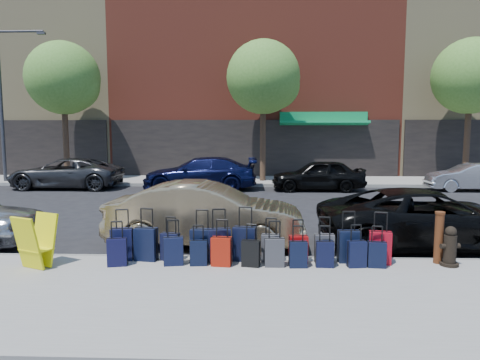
{
  "coord_description": "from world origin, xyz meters",
  "views": [
    {
      "loc": [
        0.15,
        -13.01,
        2.68
      ],
      "look_at": [
        -0.28,
        -1.5,
        1.4
      ],
      "focal_mm": 32.0,
      "sensor_mm": 36.0,
      "label": 1
    }
  ],
  "objects_px": {
    "fire_hydrant": "(450,248)",
    "tree_center": "(266,79)",
    "tree_left": "(66,80)",
    "display_rack": "(36,242)",
    "car_near_1": "(206,214)",
    "car_near_2": "(427,218)",
    "car_far_3": "(471,177)",
    "streetlight": "(4,94)",
    "car_far_0": "(66,173)",
    "bollard": "(439,237)",
    "tree_right": "(473,78)",
    "car_far_2": "(318,175)",
    "suitcase_front_5": "(245,244)",
    "car_far_1": "(200,174)"
  },
  "relations": [
    {
      "from": "fire_hydrant",
      "to": "tree_center",
      "type": "bearing_deg",
      "value": 92.91
    },
    {
      "from": "tree_left",
      "to": "display_rack",
      "type": "xyz_separation_m",
      "value": [
        5.89,
        -14.83,
        -4.77
      ]
    },
    {
      "from": "display_rack",
      "to": "car_near_1",
      "type": "relative_size",
      "value": 0.22
    },
    {
      "from": "fire_hydrant",
      "to": "car_near_2",
      "type": "bearing_deg",
      "value": 71.49
    },
    {
      "from": "car_near_1",
      "to": "car_far_3",
      "type": "bearing_deg",
      "value": -45.59
    },
    {
      "from": "tree_left",
      "to": "streetlight",
      "type": "bearing_deg",
      "value": -166.61
    },
    {
      "from": "fire_hydrant",
      "to": "car_near_2",
      "type": "distance_m",
      "value": 1.91
    },
    {
      "from": "tree_center",
      "to": "display_rack",
      "type": "xyz_separation_m",
      "value": [
        -4.61,
        -14.83,
        -4.77
      ]
    },
    {
      "from": "streetlight",
      "to": "car_far_0",
      "type": "distance_m",
      "value": 5.75
    },
    {
      "from": "tree_left",
      "to": "car_near_2",
      "type": "distance_m",
      "value": 19.38
    },
    {
      "from": "fire_hydrant",
      "to": "bollard",
      "type": "bearing_deg",
      "value": 125.6
    },
    {
      "from": "tree_right",
      "to": "tree_center",
      "type": "bearing_deg",
      "value": 180.0
    },
    {
      "from": "tree_left",
      "to": "car_near_2",
      "type": "bearing_deg",
      "value": -41.88
    },
    {
      "from": "car_far_2",
      "to": "car_near_1",
      "type": "bearing_deg",
      "value": -22.24
    },
    {
      "from": "suitcase_front_5",
      "to": "car_far_2",
      "type": "relative_size",
      "value": 0.25
    },
    {
      "from": "car_far_0",
      "to": "bollard",
      "type": "bearing_deg",
      "value": 47.55
    },
    {
      "from": "fire_hydrant",
      "to": "car_far_2",
      "type": "distance_m",
      "value": 11.69
    },
    {
      "from": "car_far_1",
      "to": "car_far_2",
      "type": "xyz_separation_m",
      "value": [
        5.48,
        -0.07,
        -0.05
      ]
    },
    {
      "from": "tree_right",
      "to": "suitcase_front_5",
      "type": "relative_size",
      "value": 6.74
    },
    {
      "from": "fire_hydrant",
      "to": "car_near_1",
      "type": "relative_size",
      "value": 0.17
    },
    {
      "from": "bollard",
      "to": "car_far_2",
      "type": "relative_size",
      "value": 0.24
    },
    {
      "from": "tree_right",
      "to": "display_rack",
      "type": "xyz_separation_m",
      "value": [
        -15.11,
        -14.83,
        -4.77
      ]
    },
    {
      "from": "car_far_2",
      "to": "display_rack",
      "type": "bearing_deg",
      "value": -30.06
    },
    {
      "from": "fire_hydrant",
      "to": "car_far_0",
      "type": "height_order",
      "value": "car_far_0"
    },
    {
      "from": "streetlight",
      "to": "car_far_0",
      "type": "xyz_separation_m",
      "value": [
        3.82,
        -1.75,
        -3.93
      ]
    },
    {
      "from": "car_near_2",
      "to": "car_far_0",
      "type": "xyz_separation_m",
      "value": [
        -13.12,
        10.1,
        0.04
      ]
    },
    {
      "from": "tree_center",
      "to": "car_far_1",
      "type": "xyz_separation_m",
      "value": [
        -3.12,
        -2.71,
        -4.64
      ]
    },
    {
      "from": "car_far_0",
      "to": "car_far_3",
      "type": "relative_size",
      "value": 1.36
    },
    {
      "from": "car_far_1",
      "to": "car_far_3",
      "type": "bearing_deg",
      "value": 88.59
    },
    {
      "from": "streetlight",
      "to": "car_far_0",
      "type": "height_order",
      "value": "streetlight"
    },
    {
      "from": "fire_hydrant",
      "to": "car_far_2",
      "type": "height_order",
      "value": "car_far_2"
    },
    {
      "from": "streetlight",
      "to": "tree_right",
      "type": "bearing_deg",
      "value": 1.67
    },
    {
      "from": "tree_right",
      "to": "car_near_1",
      "type": "height_order",
      "value": "tree_right"
    },
    {
      "from": "tree_center",
      "to": "suitcase_front_5",
      "type": "bearing_deg",
      "value": -92.87
    },
    {
      "from": "car_near_2",
      "to": "car_far_1",
      "type": "distance_m",
      "value": 11.86
    },
    {
      "from": "bollard",
      "to": "car_far_1",
      "type": "height_order",
      "value": "car_far_1"
    },
    {
      "from": "suitcase_front_5",
      "to": "car_near_2",
      "type": "xyz_separation_m",
      "value": [
        4.21,
        1.7,
        0.2
      ]
    },
    {
      "from": "bollard",
      "to": "car_near_2",
      "type": "xyz_separation_m",
      "value": [
        0.45,
        1.73,
        0.02
      ]
    },
    {
      "from": "bollard",
      "to": "tree_center",
      "type": "bearing_deg",
      "value": 102.06
    },
    {
      "from": "tree_center",
      "to": "car_far_2",
      "type": "distance_m",
      "value": 5.94
    },
    {
      "from": "streetlight",
      "to": "car_far_3",
      "type": "distance_m",
      "value": 23.24
    },
    {
      "from": "suitcase_front_5",
      "to": "car_far_0",
      "type": "distance_m",
      "value": 14.79
    },
    {
      "from": "car_far_2",
      "to": "car_near_2",
      "type": "bearing_deg",
      "value": 6.6
    },
    {
      "from": "tree_right",
      "to": "fire_hydrant",
      "type": "xyz_separation_m",
      "value": [
        -7.3,
        -14.43,
        -4.91
      ]
    },
    {
      "from": "tree_left",
      "to": "streetlight",
      "type": "xyz_separation_m",
      "value": [
        -2.94,
        -0.7,
        -0.75
      ]
    },
    {
      "from": "bollard",
      "to": "car_far_0",
      "type": "xyz_separation_m",
      "value": [
        -12.67,
        11.83,
        0.06
      ]
    },
    {
      "from": "tree_left",
      "to": "car_near_1",
      "type": "bearing_deg",
      "value": -55.0
    },
    {
      "from": "car_near_1",
      "to": "car_far_0",
      "type": "xyz_separation_m",
      "value": [
        -7.96,
        10.18,
        -0.03
      ]
    },
    {
      "from": "suitcase_front_5",
      "to": "fire_hydrant",
      "type": "xyz_separation_m",
      "value": [
        3.92,
        -0.18,
        0.01
      ]
    },
    {
      "from": "car_near_1",
      "to": "car_far_3",
      "type": "distance_m",
      "value": 14.88
    }
  ]
}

